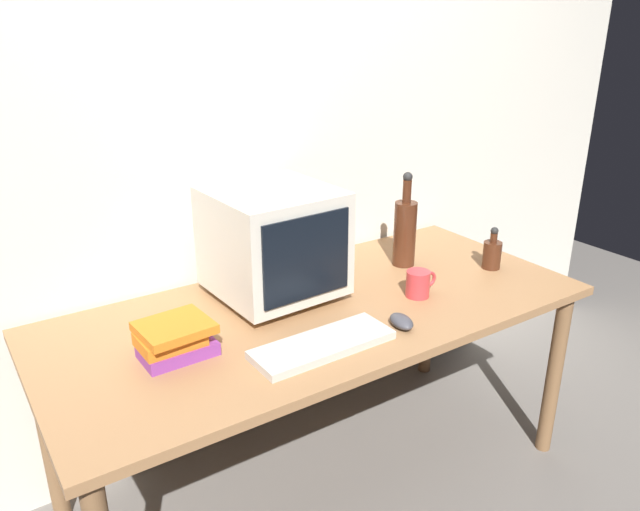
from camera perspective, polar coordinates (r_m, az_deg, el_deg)
The scene contains 10 objects.
ground_plane at distance 2.40m, azimuth -0.00°, elevation -19.94°, with size 6.00×6.00×0.00m, color slate.
back_wall at distance 2.22m, azimuth -6.75°, elevation 12.57°, with size 4.00×0.08×2.50m, color silver.
desk at distance 2.04m, azimuth -0.00°, elevation -6.62°, with size 1.77×0.80×0.70m.
crt_monitor at distance 2.01m, azimuth -4.34°, elevation 1.21°, with size 0.40×0.40×0.37m.
keyboard at distance 1.77m, azimuth 0.26°, elevation -8.26°, with size 0.42×0.15×0.02m, color beige.
computer_mouse at distance 1.90m, azimuth 7.55°, elevation -6.07°, with size 0.06×0.10×0.04m, color #3F3F47.
bottle_tall at distance 2.31m, azimuth 7.87°, elevation 2.29°, with size 0.08×0.08×0.36m.
bottle_short at distance 2.37m, azimuth 15.65°, elevation 0.20°, with size 0.07×0.07×0.16m.
book_stack at distance 1.76m, azimuth -13.34°, elevation -7.58°, with size 0.21×0.18×0.10m.
mug at distance 2.09m, azimuth 9.11°, elevation -2.58°, with size 0.12×0.08×0.09m.
Camera 1 is at (-1.00, -1.50, 1.59)m, focal length 34.55 mm.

